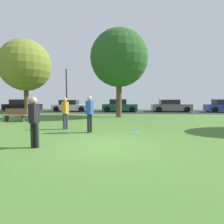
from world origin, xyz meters
TOP-DOWN VIEW (x-y plane):
  - ground_plane at (0.00, 0.00)m, footprint 44.00×44.00m
  - road_strip at (0.00, 16.00)m, footprint 44.00×6.40m
  - birch_tree_lone at (0.16, 9.89)m, footprint 4.88×4.88m
  - oak_tree_center at (-9.50, 12.45)m, footprint 5.19×5.19m
  - person_thrower at (-0.94, 2.42)m, footprint 0.39×0.35m
  - person_catcher at (-2.41, 3.24)m, footprint 0.39×0.35m
  - person_bystander at (-2.25, -0.49)m, footprint 0.30×0.35m
  - frisbee_disc at (1.30, 2.47)m, footprint 0.27×0.27m
  - parked_car_black at (-11.92, 15.85)m, footprint 4.23×2.04m
  - parked_car_white at (-5.97, 16.10)m, footprint 4.30×1.97m
  - parked_car_green at (-0.01, 15.88)m, footprint 4.01×2.11m
  - parked_car_grey at (5.94, 16.17)m, footprint 4.39×2.11m
  - park_bench at (-6.91, 6.11)m, footprint 1.60×0.45m
  - street_lamp_post at (-5.17, 12.20)m, footprint 0.14×0.14m

SIDE VIEW (x-z plane):
  - ground_plane at x=0.00m, z-range 0.00..0.00m
  - road_strip at x=0.00m, z-range 0.00..0.01m
  - frisbee_disc at x=1.30m, z-range 0.00..0.03m
  - park_bench at x=-6.91m, z-range 0.01..0.91m
  - parked_car_white at x=-5.97m, z-range -0.06..1.30m
  - parked_car_black at x=-11.92m, z-range -0.06..1.36m
  - parked_car_grey at x=5.94m, z-range -0.06..1.36m
  - parked_car_green at x=-0.01m, z-range -0.07..1.39m
  - person_catcher at x=-2.41m, z-range 0.09..1.78m
  - person_bystander at x=-2.25m, z-range 0.09..1.81m
  - person_thrower at x=-0.94m, z-range 0.10..1.88m
  - street_lamp_post at x=-5.17m, z-range 0.00..4.50m
  - oak_tree_center at x=-9.50m, z-range 1.15..8.68m
  - birch_tree_lone at x=0.16m, z-range 1.26..8.70m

